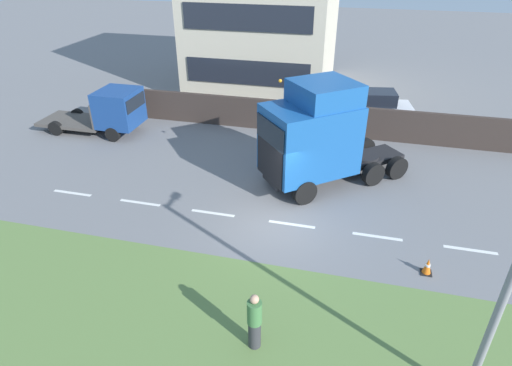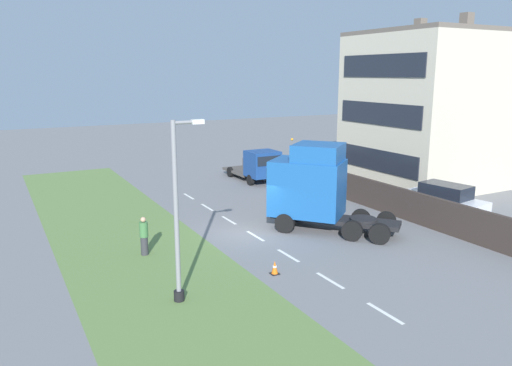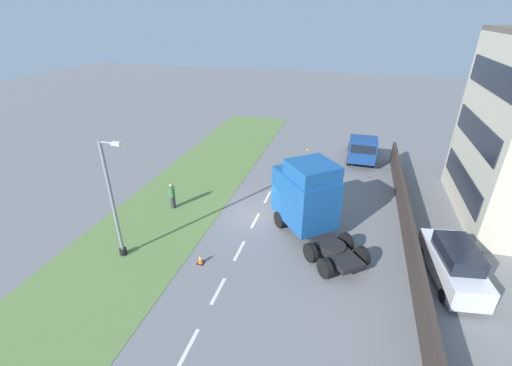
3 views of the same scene
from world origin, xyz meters
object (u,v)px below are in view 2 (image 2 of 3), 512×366
object	(u,v)px
lorry_cab	(312,187)
flatbed_truck	(259,165)
parked_car	(443,203)
traffic_cone_lead	(275,268)
lamp_post	(178,223)
pedestrian	(144,236)

from	to	relation	value
lorry_cab	flatbed_truck	world-z (taller)	lorry_cab
flatbed_truck	parked_car	world-z (taller)	flatbed_truck
lorry_cab	traffic_cone_lead	distance (m)	6.89
lamp_post	traffic_cone_lead	size ratio (longest dim) A/B	11.48
lorry_cab	parked_car	xyz separation A→B (m)	(7.53, -2.17, -1.29)
traffic_cone_lead	flatbed_truck	bearing A→B (deg)	63.46
lorry_cab	pedestrian	distance (m)	9.16
flatbed_truck	traffic_cone_lead	size ratio (longest dim) A/B	10.16
lorry_cab	lamp_post	xyz separation A→B (m)	(-9.20, -4.92, 0.67)
pedestrian	flatbed_truck	bearing A→B (deg)	42.69
lorry_cab	parked_car	bearing A→B (deg)	-55.90
flatbed_truck	pedestrian	distance (m)	16.50
flatbed_truck	lamp_post	xyz separation A→B (m)	(-12.28, -16.46, 1.66)
flatbed_truck	lamp_post	distance (m)	20.61
lamp_post	traffic_cone_lead	xyz separation A→B (m)	(4.31, 0.51, -2.71)
lamp_post	pedestrian	size ratio (longest dim) A/B	3.66
lorry_cab	flatbed_truck	size ratio (longest dim) A/B	1.11
pedestrian	traffic_cone_lead	world-z (taller)	pedestrian
flatbed_truck	parked_car	bearing A→B (deg)	107.77
lorry_cab	traffic_cone_lead	size ratio (longest dim) A/B	11.32
pedestrian	lamp_post	bearing A→B (deg)	-91.72
parked_car	traffic_cone_lead	bearing A→B (deg)	-178.98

